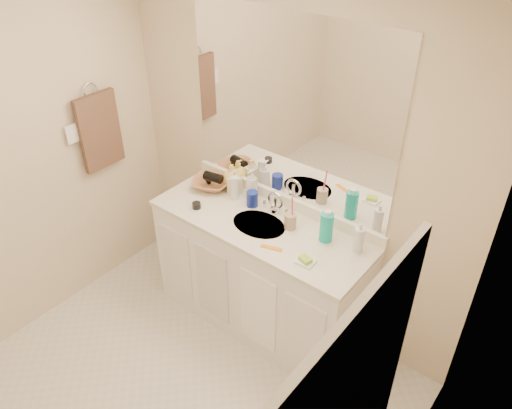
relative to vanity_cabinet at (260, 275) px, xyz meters
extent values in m
cube|color=white|center=(0.00, -1.02, 1.97)|extent=(2.60, 2.60, 0.02)
cube|color=beige|center=(0.00, 0.28, 0.77)|extent=(2.60, 0.02, 2.40)
cube|color=white|center=(0.00, 0.00, 0.00)|extent=(1.50, 0.55, 0.85)
cube|color=silver|center=(0.00, 0.00, 0.44)|extent=(1.52, 0.57, 0.03)
cube|color=white|center=(0.00, 0.26, 0.50)|extent=(1.52, 0.03, 0.08)
cylinder|color=beige|center=(0.00, -0.02, 0.44)|extent=(0.37, 0.37, 0.02)
cylinder|color=silver|center=(0.00, 0.16, 0.51)|extent=(0.02, 0.02, 0.11)
cube|color=white|center=(0.00, 0.27, 1.14)|extent=(1.48, 0.01, 1.20)
cylinder|color=navy|center=(-0.17, 0.12, 0.51)|extent=(0.10, 0.10, 0.11)
cylinder|color=tan|center=(0.18, 0.07, 0.51)|extent=(0.10, 0.10, 0.10)
cylinder|color=#EA3D7D|center=(0.19, 0.07, 0.60)|extent=(0.02, 0.04, 0.20)
cylinder|color=#0EAEA5|center=(0.42, 0.11, 0.55)|extent=(0.11, 0.11, 0.19)
cylinder|color=silver|center=(0.63, 0.14, 0.54)|extent=(0.07, 0.07, 0.16)
cube|color=white|center=(0.45, -0.15, 0.46)|extent=(0.11, 0.09, 0.01)
cube|color=#93C630|center=(0.45, -0.15, 0.48)|extent=(0.08, 0.07, 0.03)
cube|color=orange|center=(0.21, -0.16, 0.46)|extent=(0.14, 0.07, 0.01)
cylinder|color=black|center=(-0.44, -0.14, 0.48)|extent=(0.08, 0.08, 0.04)
cylinder|color=silver|center=(-0.32, 0.11, 0.54)|extent=(0.07, 0.07, 0.17)
imported|color=silver|center=(-0.23, 0.19, 0.57)|extent=(0.09, 0.09, 0.22)
imported|color=beige|center=(-0.36, 0.17, 0.55)|extent=(0.09, 0.09, 0.18)
imported|color=#F6D95F|center=(-0.44, 0.23, 0.54)|extent=(0.17, 0.17, 0.17)
imported|color=#A46942|center=(-0.55, 0.12, 0.49)|extent=(0.36, 0.36, 0.07)
cylinder|color=black|center=(-0.53, 0.12, 0.54)|extent=(0.14, 0.09, 0.07)
torus|color=silver|center=(-1.27, -0.25, 1.12)|extent=(0.01, 0.11, 0.11)
cube|color=#34231C|center=(-1.25, -0.25, 0.82)|extent=(0.04, 0.32, 0.55)
cube|color=white|center=(-1.27, -0.45, 0.88)|extent=(0.01, 0.08, 0.13)
camera|label=1|loc=(1.60, -2.06, 2.38)|focal=35.00mm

